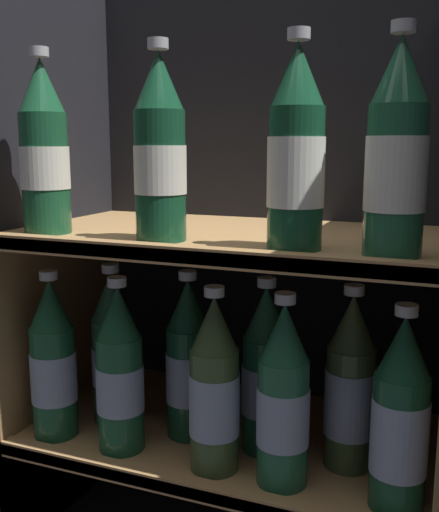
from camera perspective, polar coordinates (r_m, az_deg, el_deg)
name	(u,v)px	position (r m, az deg, el deg)	size (l,w,h in m)	color
fridge_back_wall	(269,242)	(1.13, 4.73, 1.29)	(0.71, 0.02, 1.00)	black
fridge_side_left	(53,247)	(1.12, -15.57, 0.82)	(0.02, 0.41, 1.00)	black
shelf_lower	(229,452)	(1.05, 0.96, -18.18)	(0.67, 0.37, 0.22)	#9E7547
shelf_upper	(231,320)	(0.97, 1.07, -6.15)	(0.67, 0.37, 0.55)	#9E7547
bottle_upper_front_0	(44,152)	(0.95, -16.35, 9.45)	(0.07, 0.07, 0.27)	#194C2D
bottle_upper_front_1	(160,153)	(0.85, -5.70, 9.71)	(0.07, 0.07, 0.27)	#144228
bottle_upper_front_2	(296,155)	(0.78, 7.30, 9.50)	(0.07, 0.07, 0.27)	#144228
bottle_upper_front_3	(396,156)	(0.75, 16.50, 9.12)	(0.07, 0.07, 0.27)	#1E5638
bottle_lower_front_0	(53,364)	(1.02, -15.57, -9.84)	(0.07, 0.07, 0.27)	#194C2D
bottle_lower_front_1	(120,374)	(0.95, -9.48, -11.03)	(0.07, 0.07, 0.27)	#194C2D
bottle_lower_front_2	(214,390)	(0.88, -0.49, -12.66)	(0.07, 0.07, 0.27)	#384C28
bottle_lower_front_3	(283,401)	(0.85, 6.08, -13.57)	(0.07, 0.07, 0.27)	#1E5638
bottle_lower_front_4	(400,421)	(0.83, 16.82, -14.79)	(0.07, 0.07, 0.27)	#144228
bottle_lower_back_0	(113,352)	(1.05, -10.09, -8.97)	(0.07, 0.07, 0.27)	#285B42
bottle_lower_back_1	(188,364)	(0.98, -2.97, -10.20)	(0.07, 0.07, 0.27)	#144228
bottle_lower_back_2	(265,375)	(0.94, 4.40, -11.21)	(0.07, 0.07, 0.27)	#1E5638
bottle_lower_back_3	(350,388)	(0.91, 12.33, -12.20)	(0.07, 0.07, 0.27)	#384C28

